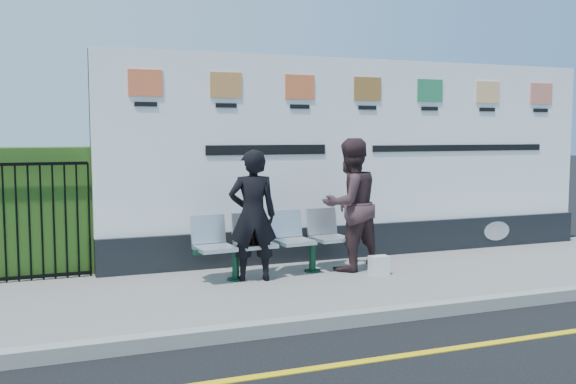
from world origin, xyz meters
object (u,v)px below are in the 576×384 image
Objects in this scene: woman_right at (350,204)px; billboard at (364,172)px; woman_left at (253,215)px; bench at (275,258)px.

billboard is at bearing -140.51° from woman_right.
woman_left is at bearing -154.74° from billboard.
bench is at bearing -154.27° from billboard.
billboard is at bearing 20.32° from bench.
woman_left is (-2.12, -1.00, -0.46)m from billboard.
bench is at bearing -146.57° from woman_left.
billboard is 4.75× the size of woman_left.
billboard is 2.39m from woman_left.
woman_right is (-0.67, -0.87, -0.39)m from billboard.
bench is (-1.76, -0.85, -1.07)m from billboard.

